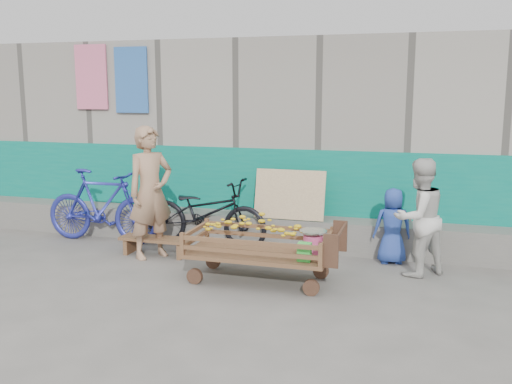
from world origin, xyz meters
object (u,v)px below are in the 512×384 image
(vendor_man, at_px, (151,192))
(child, at_px, (392,226))
(banana_cart, at_px, (256,238))
(woman, at_px, (419,217))
(bicycle_dark, at_px, (205,213))
(bicycle_blue, at_px, (102,206))
(bench, at_px, (156,242))

(vendor_man, xyz_separation_m, child, (3.15, 0.64, -0.39))
(vendor_man, bearing_deg, banana_cart, -74.77)
(banana_cart, height_order, vendor_man, vendor_man)
(woman, xyz_separation_m, child, (-0.33, 0.40, -0.22))
(vendor_man, distance_m, bicycle_dark, 0.95)
(bicycle_blue, bearing_deg, banana_cart, -111.90)
(banana_cart, xyz_separation_m, bicycle_blue, (-2.71, 1.07, 0.02))
(banana_cart, distance_m, child, 1.92)
(banana_cart, relative_size, woman, 1.26)
(banana_cart, xyz_separation_m, child, (1.50, 1.20, -0.03))
(woman, bearing_deg, bench, -39.19)
(banana_cart, height_order, bench, banana_cart)
(vendor_man, bearing_deg, bicycle_blue, 98.81)
(child, relative_size, bicycle_blue, 0.55)
(bench, distance_m, bicycle_blue, 1.21)
(child, distance_m, bicycle_dark, 2.65)
(bench, xyz_separation_m, bicycle_blue, (-1.08, 0.42, 0.37))
(woman, bearing_deg, bicycle_blue, -45.11)
(bench, bearing_deg, woman, 2.52)
(vendor_man, xyz_separation_m, bicycle_blue, (-1.07, 0.51, -0.34))
(bench, relative_size, bicycle_blue, 0.55)
(vendor_man, relative_size, bicycle_blue, 0.98)
(child, bearing_deg, bench, -3.92)
(woman, bearing_deg, banana_cart, -18.01)
(bicycle_dark, bearing_deg, woman, -95.21)
(bench, height_order, bicycle_blue, bicycle_blue)
(bench, bearing_deg, bicycle_blue, 158.60)
(bench, height_order, bicycle_dark, bicycle_dark)
(woman, height_order, bicycle_dark, woman)
(banana_cart, bearing_deg, vendor_man, 161.06)
(banana_cart, xyz_separation_m, bench, (-1.64, 0.65, -0.34))
(vendor_man, height_order, bicycle_dark, vendor_man)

